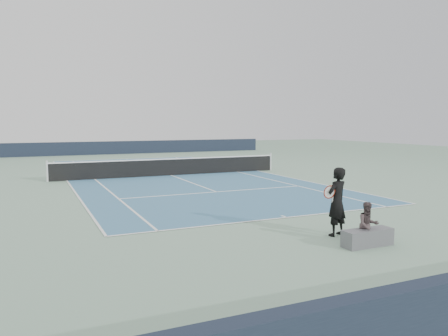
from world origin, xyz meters
name	(u,v)px	position (x,y,z in m)	size (l,w,h in m)	color
ground	(171,175)	(0.00, 0.00, 0.00)	(80.00, 80.00, 0.00)	gray
court_surface	(171,175)	(0.00, 0.00, 0.01)	(10.97, 23.77, 0.01)	teal
tennis_net	(171,166)	(0.00, 0.00, 0.50)	(12.90, 0.10, 1.07)	silver
windscreen_far	(113,148)	(0.00, 17.88, 0.60)	(30.00, 0.25, 1.20)	black
tennis_player	(337,202)	(0.02, -14.22, 0.90)	(0.84, 0.66, 1.80)	black
tennis_ball	(352,240)	(0.03, -14.85, 0.04)	(0.07, 0.07, 0.07)	yellow
spectator_bench	(368,231)	(0.08, -15.32, 0.37)	(1.35, 0.77, 1.10)	#5A5A5F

